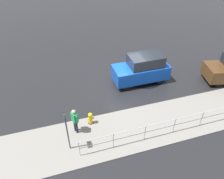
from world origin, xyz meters
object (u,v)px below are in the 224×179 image
object	(u,v)px
sign_post	(66,127)
moving_hatchback	(142,69)
pedestrian	(75,119)
fire_hydrant	(91,118)

from	to	relation	value
sign_post	moving_hatchback	bearing A→B (deg)	-142.44
sign_post	pedestrian	bearing A→B (deg)	-116.16
moving_hatchback	sign_post	size ratio (longest dim) A/B	1.63
moving_hatchback	fire_hydrant	distance (m)	5.46
moving_hatchback	pedestrian	size ratio (longest dim) A/B	2.41
fire_hydrant	pedestrian	xyz separation A→B (m)	(0.91, 0.38, 0.56)
pedestrian	sign_post	size ratio (longest dim) A/B	0.68
moving_hatchback	sign_post	xyz separation A→B (m)	(5.86, 4.51, 0.55)
moving_hatchback	pedestrian	world-z (taller)	moving_hatchback
moving_hatchback	fire_hydrant	world-z (taller)	moving_hatchback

